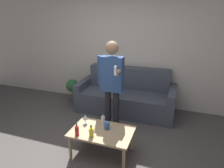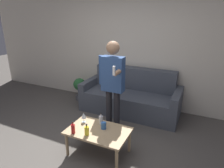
{
  "view_description": "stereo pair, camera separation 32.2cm",
  "coord_description": "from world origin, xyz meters",
  "px_view_note": "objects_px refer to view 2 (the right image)",
  "views": [
    {
      "loc": [
        1.23,
        -2.03,
        2.02
      ],
      "look_at": [
        0.24,
        0.84,
        0.95
      ],
      "focal_mm": 32.0,
      "sensor_mm": 36.0,
      "label": 1
    },
    {
      "loc": [
        1.53,
        -1.91,
        2.02
      ],
      "look_at": [
        0.24,
        0.84,
        0.95
      ],
      "focal_mm": 32.0,
      "sensor_mm": 36.0,
      "label": 2
    }
  ],
  "objects_px": {
    "couch": "(131,97)",
    "coffee_table": "(98,133)",
    "bottle_orange": "(101,120)",
    "person_standing_front": "(113,80)"
  },
  "relations": [
    {
      "from": "coffee_table",
      "to": "person_standing_front",
      "type": "xyz_separation_m",
      "value": [
        -0.07,
        0.65,
        0.61
      ]
    },
    {
      "from": "coffee_table",
      "to": "person_standing_front",
      "type": "relative_size",
      "value": 0.56
    },
    {
      "from": "bottle_orange",
      "to": "person_standing_front",
      "type": "height_order",
      "value": "person_standing_front"
    },
    {
      "from": "coffee_table",
      "to": "couch",
      "type": "bearing_deg",
      "value": 92.07
    },
    {
      "from": "bottle_orange",
      "to": "coffee_table",
      "type": "bearing_deg",
      "value": -75.14
    },
    {
      "from": "person_standing_front",
      "to": "bottle_orange",
      "type": "bearing_deg",
      "value": -86.51
    },
    {
      "from": "couch",
      "to": "coffee_table",
      "type": "relative_size",
      "value": 2.27
    },
    {
      "from": "couch",
      "to": "bottle_orange",
      "type": "relative_size",
      "value": 10.66
    },
    {
      "from": "person_standing_front",
      "to": "couch",
      "type": "bearing_deg",
      "value": 88.9
    },
    {
      "from": "bottle_orange",
      "to": "person_standing_front",
      "type": "xyz_separation_m",
      "value": [
        -0.03,
        0.49,
        0.49
      ]
    }
  ]
}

